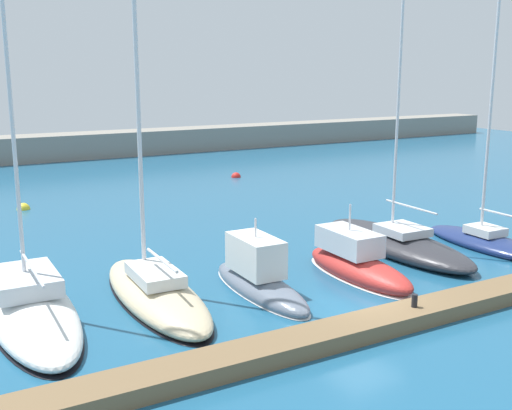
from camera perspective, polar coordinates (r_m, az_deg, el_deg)
The scene contains 12 objects.
ground_plane at distance 22.74m, azimuth 9.66°, elevation -9.35°, with size 120.00×120.00×0.00m, color #1E567A.
dock_pier at distance 21.43m, azimuth 12.68°, elevation -10.09°, with size 27.48×1.41×0.53m, color brown.
breakwater_seawall at distance 62.16m, azimuth -16.99°, elevation 5.13°, with size 108.00×3.75×2.37m, color gray.
sailboat_white_nearest at distance 23.07m, azimuth -20.04°, elevation -8.63°, with size 3.01×10.38×16.18m.
sailboat_sand_second at distance 23.33m, azimuth -9.16°, elevation -7.77°, with size 2.87×8.95×16.07m.
motorboat_slate_third at distance 23.99m, azimuth 0.23°, elevation -6.66°, with size 1.91×6.52×3.15m.
motorboat_red_fourth at distance 26.03m, azimuth 9.14°, elevation -5.26°, with size 2.06×6.24×3.17m.
sailboat_charcoal_fifth at distance 30.03m, azimuth 12.65°, elevation -3.22°, with size 3.35×9.78×19.63m.
sailboat_navy_sixth at distance 31.88m, azimuth 20.33°, elevation -2.99°, with size 2.60×7.17×14.85m.
mooring_buoy_yellow at distance 40.48m, azimuth -20.46°, elevation -0.38°, with size 0.80×0.80×0.80m, color yellow.
mooring_buoy_red at distance 49.37m, azimuth -1.84°, elevation 2.55°, with size 0.76×0.76×0.76m, color red.
dock_bollard at distance 21.76m, azimuth 14.27°, elevation -8.46°, with size 0.20×0.20×0.44m, color black.
Camera 1 is at (-13.61, -16.22, 8.30)m, focal length 43.82 mm.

